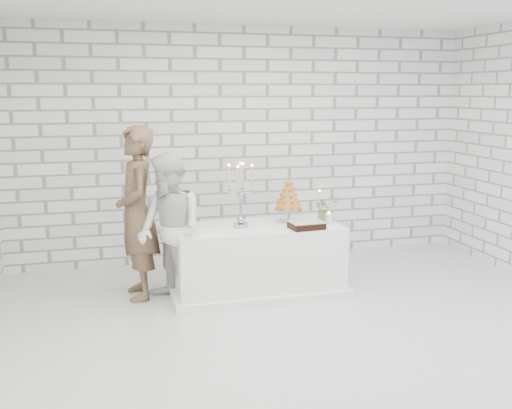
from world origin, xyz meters
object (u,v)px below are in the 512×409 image
bride (170,231)px  candelabra (241,195)px  cake_table (258,259)px  croquembouche (288,200)px  groom (137,213)px

bride → candelabra: 0.84m
cake_table → croquembouche: 0.74m
groom → bride: 0.47m
bride → candelabra: (0.77, 0.13, 0.31)m
croquembouche → candelabra: bearing=-168.3°
cake_table → bride: bride is taller
groom → candelabra: size_ratio=2.61×
candelabra → croquembouche: size_ratio=1.43×
cake_table → bride: bearing=-171.7°
groom → candelabra: bearing=75.3°
cake_table → groom: (-1.27, 0.19, 0.55)m
groom → bride: groom is taller
bride → cake_table: bearing=73.5°
candelabra → cake_table: bearing=4.4°
cake_table → candelabra: bearing=-175.6°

